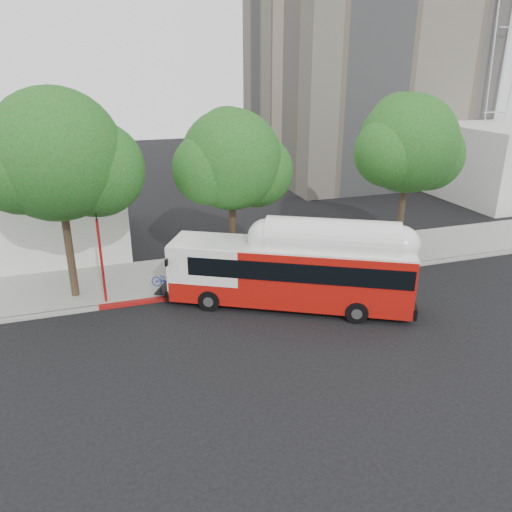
# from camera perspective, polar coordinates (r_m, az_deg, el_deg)

# --- Properties ---
(ground) EXTENTS (120.00, 120.00, 0.00)m
(ground) POSITION_cam_1_polar(r_m,az_deg,el_deg) (22.00, 4.21, -7.50)
(ground) COLOR black
(ground) RESTS_ON ground
(sidewalk) EXTENTS (60.00, 5.00, 0.15)m
(sidewalk) POSITION_cam_1_polar(r_m,az_deg,el_deg) (27.50, -0.90, -1.24)
(sidewalk) COLOR gray
(sidewalk) RESTS_ON ground
(curb_strip) EXTENTS (60.00, 0.30, 0.15)m
(curb_strip) POSITION_cam_1_polar(r_m,az_deg,el_deg) (25.23, 0.87, -3.36)
(curb_strip) COLOR gray
(curb_strip) RESTS_ON ground
(red_curb_segment) EXTENTS (10.00, 0.32, 0.16)m
(red_curb_segment) POSITION_cam_1_polar(r_m,az_deg,el_deg) (24.50, -5.80, -4.23)
(red_curb_segment) COLOR maroon
(red_curb_segment) RESTS_ON ground
(street_tree_left) EXTENTS (6.67, 5.80, 9.74)m
(street_tree_left) POSITION_cam_1_polar(r_m,az_deg,el_deg) (23.72, -20.67, 10.28)
(street_tree_left) COLOR #2D2116
(street_tree_left) RESTS_ON ground
(street_tree_mid) EXTENTS (5.75, 5.00, 8.62)m
(street_tree_mid) POSITION_cam_1_polar(r_m,az_deg,el_deg) (25.29, -1.97, 10.56)
(street_tree_mid) COLOR #2D2116
(street_tree_mid) RESTS_ON ground
(street_tree_right) EXTENTS (6.21, 5.40, 9.18)m
(street_tree_right) POSITION_cam_1_polar(r_m,az_deg,el_deg) (29.45, 17.65, 11.78)
(street_tree_right) COLOR #2D2116
(street_tree_right) RESTS_ON ground
(transit_bus) EXTENTS (11.21, 7.29, 3.45)m
(transit_bus) POSITION_cam_1_polar(r_m,az_deg,el_deg) (22.67, 4.08, -2.08)
(transit_bus) COLOR #A8110B
(transit_bus) RESTS_ON ground
(signal_pole) EXTENTS (0.12, 0.42, 4.39)m
(signal_pole) POSITION_cam_1_polar(r_m,az_deg,el_deg) (23.62, -17.26, -0.36)
(signal_pole) COLOR #AC1215
(signal_pole) RESTS_ON ground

